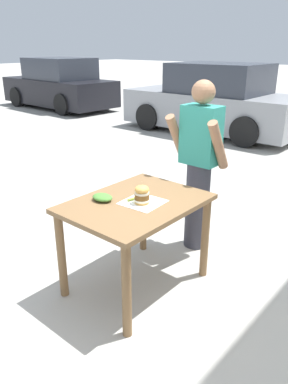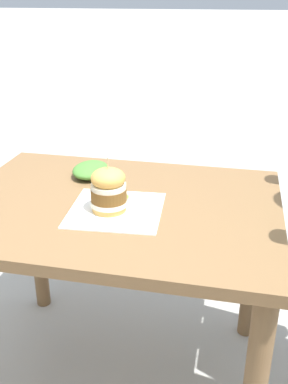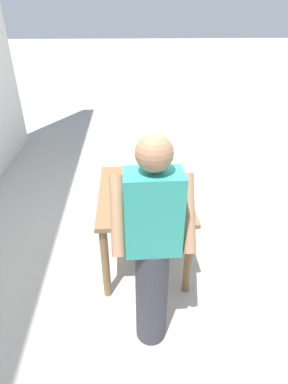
# 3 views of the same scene
# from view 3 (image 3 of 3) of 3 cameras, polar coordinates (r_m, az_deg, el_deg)

# --- Properties ---
(ground_plane) EXTENTS (80.00, 80.00, 0.00)m
(ground_plane) POSITION_cam_3_polar(r_m,az_deg,el_deg) (3.33, -0.12, -11.84)
(ground_plane) COLOR #ADAAA3
(patio_table) EXTENTS (0.85, 1.14, 0.80)m
(patio_table) POSITION_cam_3_polar(r_m,az_deg,el_deg) (2.92, -0.13, -2.08)
(patio_table) COLOR brown
(patio_table) RESTS_ON ground
(serving_paper) EXTENTS (0.33, 0.33, 0.00)m
(serving_paper) POSITION_cam_3_polar(r_m,az_deg,el_deg) (2.84, -1.33, -0.03)
(serving_paper) COLOR white
(serving_paper) RESTS_ON patio_table
(sandwich) EXTENTS (0.12, 0.12, 0.19)m
(sandwich) POSITION_cam_3_polar(r_m,az_deg,el_deg) (2.82, -1.54, 1.53)
(sandwich) COLOR gold
(sandwich) RESTS_ON serving_paper
(pickle_spear) EXTENTS (0.05, 0.10, 0.02)m
(pickle_spear) POSITION_cam_3_polar(r_m,az_deg,el_deg) (2.86, 0.38, 0.53)
(pickle_spear) COLOR #8EA83D
(pickle_spear) RESTS_ON serving_paper
(side_salad) EXTENTS (0.18, 0.14, 0.05)m
(side_salad) POSITION_cam_3_polar(r_m,az_deg,el_deg) (3.01, 3.81, 2.29)
(side_salad) COLOR #477F33
(side_salad) RESTS_ON patio_table
(diner_across_table) EXTENTS (0.55, 0.35, 1.69)m
(diner_across_table) POSITION_cam_3_polar(r_m,az_deg,el_deg) (2.05, 1.76, -10.77)
(diner_across_table) COLOR #33333D
(diner_across_table) RESTS_ON ground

